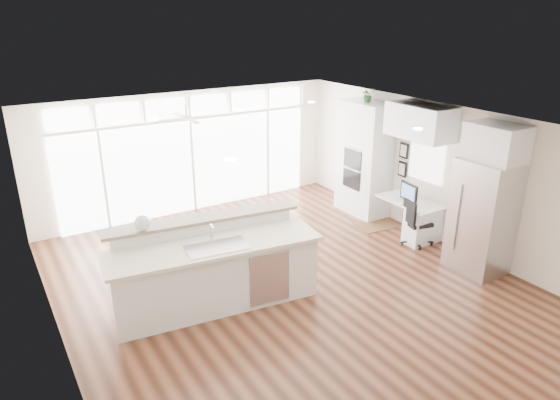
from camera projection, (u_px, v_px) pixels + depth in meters
floor at (287, 283)px, 8.42m from camera, size 7.00×8.00×0.02m
ceiling at (288, 125)px, 7.45m from camera, size 7.00×8.00×0.02m
wall_back at (190, 152)px, 11.11m from camera, size 7.00×0.04×2.70m
wall_front at (513, 341)px, 4.76m from camera, size 7.00×0.04×2.70m
wall_left at (51, 264)px, 6.20m from camera, size 0.04×8.00×2.70m
wall_right at (439, 173)px, 9.67m from camera, size 0.04×8.00×2.70m
glass_wall at (192, 166)px, 11.17m from camera, size 5.80×0.06×2.08m
transom_row at (188, 106)px, 10.69m from camera, size 5.90×0.06×0.40m
desk_window at (427, 160)px, 9.81m from camera, size 0.04×0.85×0.85m
ceiling_fan at (186, 113)px, 9.51m from camera, size 1.16×1.16×0.32m
recessed_lights at (280, 124)px, 7.62m from camera, size 3.40×3.00×0.02m
oven_cabinet at (364, 159)px, 10.97m from camera, size 0.64×1.20×2.50m
desk_nook at (409, 218)px, 10.07m from camera, size 0.72×1.30×0.76m
upper_cabinets at (420, 121)px, 9.38m from camera, size 0.64×1.30×0.64m
refrigerator at (482, 217)px, 8.53m from camera, size 0.76×0.90×2.00m
fridge_cabinet at (496, 142)px, 8.09m from camera, size 0.64×0.90×0.60m
framed_photos at (403, 160)px, 10.36m from camera, size 0.06×0.22×0.80m
kitchen_island at (215, 268)px, 7.58m from camera, size 3.36×1.62×1.28m
rug at (376, 225)px, 10.70m from camera, size 0.89×0.68×0.01m
office_chair at (418, 222)px, 9.67m from camera, size 0.57×0.54×0.92m
fishbowl at (142, 223)px, 7.28m from camera, size 0.29×0.29×0.24m
monitor at (409, 192)px, 9.82m from camera, size 0.14×0.49×0.40m
keyboard at (402, 203)px, 9.80m from camera, size 0.15×0.36×0.02m
potted_plant at (368, 96)px, 10.48m from camera, size 0.31×0.34×0.23m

